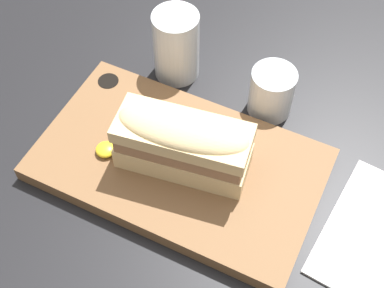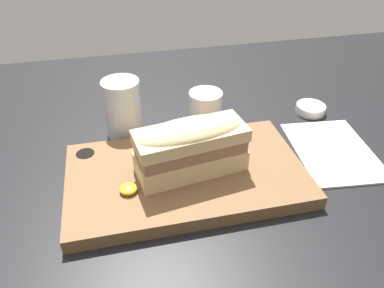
# 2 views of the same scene
# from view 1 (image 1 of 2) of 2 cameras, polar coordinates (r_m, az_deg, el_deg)

# --- Properties ---
(dining_table) EXTENTS (1.73, 1.09, 0.02)m
(dining_table) POSITION_cam_1_polar(r_m,az_deg,el_deg) (0.81, -2.35, 0.70)
(dining_table) COLOR black
(dining_table) RESTS_ON ground
(serving_board) EXTENTS (0.40, 0.23, 0.02)m
(serving_board) POSITION_cam_1_polar(r_m,az_deg,el_deg) (0.76, -1.43, -2.11)
(serving_board) COLOR brown
(serving_board) RESTS_ON dining_table
(sandwich) EXTENTS (0.19, 0.10, 0.09)m
(sandwich) POSITION_cam_1_polar(r_m,az_deg,el_deg) (0.70, -0.95, 0.28)
(sandwich) COLOR #DBBC84
(sandwich) RESTS_ON serving_board
(mustard_dollop) EXTENTS (0.03, 0.03, 0.01)m
(mustard_dollop) POSITION_cam_1_polar(r_m,az_deg,el_deg) (0.76, -9.20, -0.57)
(mustard_dollop) COLOR gold
(mustard_dollop) RESTS_ON serving_board
(water_glass) EXTENTS (0.07, 0.07, 0.12)m
(water_glass) POSITION_cam_1_polar(r_m,az_deg,el_deg) (0.85, -1.68, 10.08)
(water_glass) COLOR silver
(water_glass) RESTS_ON dining_table
(wine_glass) EXTENTS (0.07, 0.07, 0.08)m
(wine_glass) POSITION_cam_1_polar(r_m,az_deg,el_deg) (0.82, 8.46, 5.30)
(wine_glass) COLOR silver
(wine_glass) RESTS_ON dining_table
(napkin) EXTENTS (0.16, 0.21, 0.00)m
(napkin) POSITION_cam_1_polar(r_m,az_deg,el_deg) (0.76, 19.60, -9.39)
(napkin) COLOR white
(napkin) RESTS_ON dining_table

